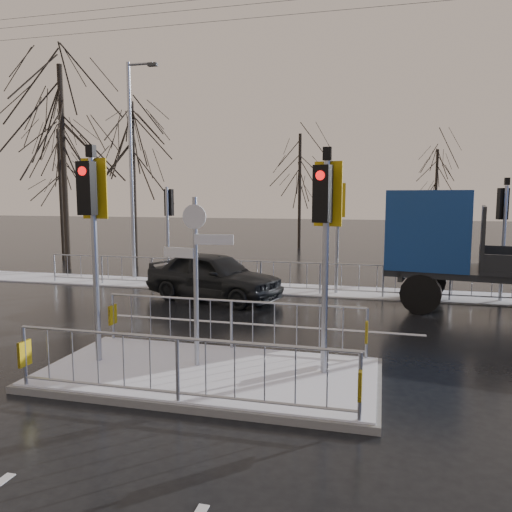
% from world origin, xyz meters
% --- Properties ---
extents(ground, '(120.00, 120.00, 0.00)m').
position_xyz_m(ground, '(0.00, 0.00, 0.00)').
color(ground, black).
rests_on(ground, ground).
extents(snow_verge, '(30.00, 2.00, 0.04)m').
position_xyz_m(snow_verge, '(0.00, 8.60, 0.02)').
color(snow_verge, silver).
rests_on(snow_verge, ground).
extents(lane_markings, '(8.00, 11.38, 0.01)m').
position_xyz_m(lane_markings, '(0.00, -0.33, 0.00)').
color(lane_markings, silver).
rests_on(lane_markings, ground).
extents(traffic_island, '(6.00, 3.04, 4.15)m').
position_xyz_m(traffic_island, '(-0.01, 0.01, 0.39)').
color(traffic_island, '#62615D').
rests_on(traffic_island, ground).
extents(far_kerb_fixtures, '(18.00, 0.65, 3.83)m').
position_xyz_m(far_kerb_fixtures, '(0.29, 8.09, 1.02)').
color(far_kerb_fixtures, '#9A9EA8').
rests_on(far_kerb_fixtures, ground).
extents(car_far_lane, '(4.75, 2.99, 1.51)m').
position_xyz_m(car_far_lane, '(-2.12, 6.42, 0.75)').
color(car_far_lane, black).
rests_on(car_far_lane, ground).
extents(flatbed_truck, '(7.63, 3.81, 3.38)m').
position_xyz_m(flatbed_truck, '(5.33, 7.02, 1.80)').
color(flatbed_truck, black).
rests_on(flatbed_truck, ground).
extents(tree_near_a, '(4.75, 4.75, 8.97)m').
position_xyz_m(tree_near_a, '(-10.50, 11.00, 6.11)').
color(tree_near_a, black).
rests_on(tree_near_a, ground).
extents(tree_near_b, '(4.00, 4.00, 7.55)m').
position_xyz_m(tree_near_b, '(-8.00, 12.50, 5.15)').
color(tree_near_b, black).
rests_on(tree_near_b, ground).
extents(tree_near_c, '(3.50, 3.50, 6.61)m').
position_xyz_m(tree_near_c, '(-12.50, 13.50, 4.50)').
color(tree_near_c, black).
rests_on(tree_near_c, ground).
extents(tree_far_a, '(3.75, 3.75, 7.08)m').
position_xyz_m(tree_far_a, '(-2.00, 22.00, 4.82)').
color(tree_far_a, black).
rests_on(tree_far_a, ground).
extents(tree_far_b, '(3.25, 3.25, 6.14)m').
position_xyz_m(tree_far_b, '(6.00, 24.00, 4.18)').
color(tree_far_b, black).
rests_on(tree_far_b, ground).
extents(street_lamp_left, '(1.25, 0.18, 8.20)m').
position_xyz_m(street_lamp_left, '(-6.43, 9.50, 4.49)').
color(street_lamp_left, '#9A9EA8').
rests_on(street_lamp_left, ground).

